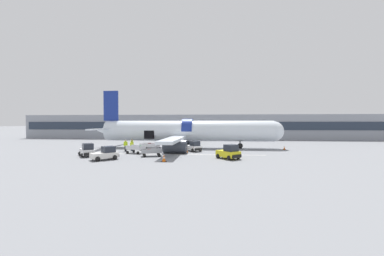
{
  "coord_description": "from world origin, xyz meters",
  "views": [
    {
      "loc": [
        3.93,
        -33.86,
        4.36
      ],
      "look_at": [
        0.14,
        4.67,
        3.48
      ],
      "focal_mm": 22.0,
      "sensor_mm": 36.0,
      "label": 1
    }
  ],
  "objects_px": {
    "baggage_tug_lead": "(87,151)",
    "baggage_cart_loading": "(150,147)",
    "baggage_cart_empty": "(152,153)",
    "ground_crew_supervisor": "(132,145)",
    "baggage_tug_spare": "(105,154)",
    "ground_crew_loader_a": "(171,146)",
    "suitcase_on_tarmac_upright": "(160,150)",
    "baggage_cart_queued": "(136,149)",
    "ground_crew_loader_b": "(132,144)",
    "baggage_tug_rear": "(229,153)",
    "airplane": "(185,131)",
    "ground_crew_driver": "(126,145)",
    "baggage_tug_mid": "(194,147)"
  },
  "relations": [
    {
      "from": "baggage_tug_lead",
      "to": "baggage_cart_loading",
      "type": "distance_m",
      "value": 9.74
    },
    {
      "from": "baggage_cart_empty",
      "to": "ground_crew_supervisor",
      "type": "height_order",
      "value": "ground_crew_supervisor"
    },
    {
      "from": "baggage_tug_spare",
      "to": "ground_crew_loader_a",
      "type": "distance_m",
      "value": 10.87
    },
    {
      "from": "suitcase_on_tarmac_upright",
      "to": "baggage_cart_queued",
      "type": "bearing_deg",
      "value": -143.47
    },
    {
      "from": "baggage_tug_lead",
      "to": "ground_crew_loader_a",
      "type": "distance_m",
      "value": 11.71
    },
    {
      "from": "baggage_cart_loading",
      "to": "ground_crew_loader_b",
      "type": "relative_size",
      "value": 2.29
    },
    {
      "from": "baggage_tug_lead",
      "to": "baggage_tug_rear",
      "type": "distance_m",
      "value": 18.15
    },
    {
      "from": "baggage_cart_queued",
      "to": "baggage_cart_empty",
      "type": "relative_size",
      "value": 0.96
    },
    {
      "from": "airplane",
      "to": "ground_crew_loader_b",
      "type": "height_order",
      "value": "airplane"
    },
    {
      "from": "airplane",
      "to": "baggage_cart_queued",
      "type": "height_order",
      "value": "airplane"
    },
    {
      "from": "baggage_cart_loading",
      "to": "ground_crew_supervisor",
      "type": "bearing_deg",
      "value": -159.92
    },
    {
      "from": "baggage_cart_queued",
      "to": "ground_crew_supervisor",
      "type": "relative_size",
      "value": 2.18
    },
    {
      "from": "baggage_tug_spare",
      "to": "ground_crew_driver",
      "type": "bearing_deg",
      "value": 94.92
    },
    {
      "from": "baggage_tug_lead",
      "to": "ground_crew_loader_b",
      "type": "distance_m",
      "value": 8.73
    },
    {
      "from": "ground_crew_loader_a",
      "to": "ground_crew_loader_b",
      "type": "bearing_deg",
      "value": 166.17
    },
    {
      "from": "baggage_cart_loading",
      "to": "ground_crew_supervisor",
      "type": "distance_m",
      "value": 2.82
    },
    {
      "from": "baggage_tug_mid",
      "to": "baggage_tug_rear",
      "type": "height_order",
      "value": "baggage_tug_rear"
    },
    {
      "from": "baggage_tug_mid",
      "to": "suitcase_on_tarmac_upright",
      "type": "height_order",
      "value": "baggage_tug_mid"
    },
    {
      "from": "baggage_tug_rear",
      "to": "baggage_tug_spare",
      "type": "xyz_separation_m",
      "value": [
        -14.5,
        -2.07,
        -0.08
      ]
    },
    {
      "from": "baggage_tug_lead",
      "to": "ground_crew_driver",
      "type": "bearing_deg",
      "value": 62.01
    },
    {
      "from": "baggage_tug_rear",
      "to": "ground_crew_loader_a",
      "type": "distance_m",
      "value": 10.94
    },
    {
      "from": "baggage_tug_spare",
      "to": "suitcase_on_tarmac_upright",
      "type": "relative_size",
      "value": 4.63
    },
    {
      "from": "ground_crew_loader_b",
      "to": "suitcase_on_tarmac_upright",
      "type": "distance_m",
      "value": 5.83
    },
    {
      "from": "baggage_cart_empty",
      "to": "airplane",
      "type": "bearing_deg",
      "value": 73.39
    },
    {
      "from": "airplane",
      "to": "ground_crew_loader_b",
      "type": "distance_m",
      "value": 9.13
    },
    {
      "from": "baggage_tug_mid",
      "to": "baggage_cart_empty",
      "type": "bearing_deg",
      "value": -131.73
    },
    {
      "from": "baggage_cart_queued",
      "to": "suitcase_on_tarmac_upright",
      "type": "bearing_deg",
      "value": 36.53
    },
    {
      "from": "suitcase_on_tarmac_upright",
      "to": "baggage_tug_rear",
      "type": "bearing_deg",
      "value": -31.34
    },
    {
      "from": "ground_crew_supervisor",
      "to": "suitcase_on_tarmac_upright",
      "type": "height_order",
      "value": "ground_crew_supervisor"
    },
    {
      "from": "baggage_cart_queued",
      "to": "ground_crew_supervisor",
      "type": "height_order",
      "value": "ground_crew_supervisor"
    },
    {
      "from": "baggage_tug_spare",
      "to": "ground_crew_supervisor",
      "type": "distance_m",
      "value": 9.0
    },
    {
      "from": "baggage_tug_mid",
      "to": "ground_crew_loader_a",
      "type": "height_order",
      "value": "baggage_tug_mid"
    },
    {
      "from": "baggage_tug_lead",
      "to": "ground_crew_loader_b",
      "type": "relative_size",
      "value": 1.99
    },
    {
      "from": "baggage_tug_mid",
      "to": "ground_crew_driver",
      "type": "xyz_separation_m",
      "value": [
        -10.31,
        -0.89,
        0.25
      ]
    },
    {
      "from": "baggage_cart_empty",
      "to": "ground_crew_loader_b",
      "type": "bearing_deg",
      "value": 125.8
    },
    {
      "from": "ground_crew_driver",
      "to": "ground_crew_loader_b",
      "type": "bearing_deg",
      "value": 89.22
    },
    {
      "from": "baggage_cart_loading",
      "to": "baggage_cart_queued",
      "type": "relative_size",
      "value": 1.12
    },
    {
      "from": "ground_crew_loader_a",
      "to": "baggage_cart_empty",
      "type": "bearing_deg",
      "value": -104.02
    },
    {
      "from": "airplane",
      "to": "baggage_tug_spare",
      "type": "distance_m",
      "value": 15.89
    },
    {
      "from": "baggage_tug_lead",
      "to": "ground_crew_supervisor",
      "type": "xyz_separation_m",
      "value": [
        3.58,
        6.53,
        0.11
      ]
    },
    {
      "from": "baggage_tug_lead",
      "to": "suitcase_on_tarmac_upright",
      "type": "relative_size",
      "value": 4.93
    },
    {
      "from": "airplane",
      "to": "baggage_tug_mid",
      "type": "bearing_deg",
      "value": -68.4
    },
    {
      "from": "baggage_tug_mid",
      "to": "baggage_tug_rear",
      "type": "bearing_deg",
      "value": -54.61
    },
    {
      "from": "ground_crew_loader_a",
      "to": "ground_crew_supervisor",
      "type": "distance_m",
      "value": 6.12
    },
    {
      "from": "baggage_tug_mid",
      "to": "baggage_cart_queued",
      "type": "distance_m",
      "value": 8.5
    },
    {
      "from": "airplane",
      "to": "baggage_cart_loading",
      "type": "xyz_separation_m",
      "value": [
        -5.16,
        -3.75,
        -2.31
      ]
    },
    {
      "from": "ground_crew_loader_a",
      "to": "baggage_tug_rear",
      "type": "bearing_deg",
      "value": -39.48
    },
    {
      "from": "baggage_tug_spare",
      "to": "ground_crew_supervisor",
      "type": "relative_size",
      "value": 1.99
    },
    {
      "from": "airplane",
      "to": "baggage_tug_spare",
      "type": "height_order",
      "value": "airplane"
    },
    {
      "from": "baggage_cart_empty",
      "to": "suitcase_on_tarmac_upright",
      "type": "bearing_deg",
      "value": 90.97
    }
  ]
}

